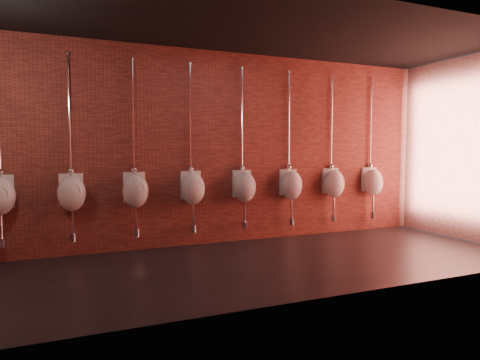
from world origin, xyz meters
The scene contains 10 objects.
ground centered at (0.00, 0.00, 0.00)m, with size 8.50×8.50×0.00m, color black.
room_shell centered at (0.00, 0.00, 2.01)m, with size 8.54×3.04×3.22m.
urinal_0 centered at (-3.05, 1.36, 0.96)m, with size 0.40×0.35×2.72m.
urinal_1 centered at (-2.14, 1.36, 0.96)m, with size 0.40×0.35×2.72m.
urinal_2 centered at (-1.23, 1.36, 0.96)m, with size 0.40×0.35×2.72m.
urinal_3 centered at (-0.33, 1.36, 0.96)m, with size 0.40×0.35×2.72m.
urinal_4 centered at (0.58, 1.36, 0.96)m, with size 0.40×0.35×2.72m.
urinal_5 centered at (1.49, 1.36, 0.96)m, with size 0.40×0.35×2.72m.
urinal_6 centered at (2.40, 1.36, 0.96)m, with size 0.40×0.35×2.72m.
urinal_7 centered at (3.31, 1.36, 0.96)m, with size 0.40×0.35×2.72m.
Camera 1 is at (-2.30, -5.24, 1.57)m, focal length 32.00 mm.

